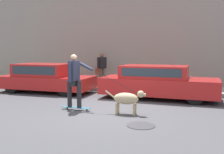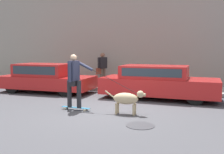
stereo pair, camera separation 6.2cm
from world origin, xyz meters
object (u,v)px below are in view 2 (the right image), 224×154
object	(u,v)px
parked_car_0	(46,78)
parked_car_1	(158,82)
dog	(127,99)
skateboarder	(74,79)
pedestrian_with_bag	(102,67)
fire_hydrant	(107,84)

from	to	relation	value
parked_car_0	parked_car_1	size ratio (longest dim) A/B	0.95
dog	skateboarder	xyz separation A→B (m)	(-1.69, 0.02, 0.53)
pedestrian_with_bag	parked_car_1	bearing A→B (deg)	167.65
parked_car_0	parked_car_1	xyz separation A→B (m)	(4.93, 0.00, 0.01)
dog	skateboarder	distance (m)	1.77
fire_hydrant	dog	bearing A→B (deg)	-61.60
skateboarder	pedestrian_with_bag	xyz separation A→B (m)	(-1.03, 5.10, 0.03)
pedestrian_with_bag	skateboarder	bearing A→B (deg)	125.90
parked_car_0	skateboarder	world-z (taller)	skateboarder
parked_car_0	pedestrian_with_bag	xyz separation A→B (m)	(1.75, 2.38, 0.39)
parked_car_0	skateboarder	xyz separation A→B (m)	(2.78, -2.72, 0.37)
skateboarder	fire_hydrant	distance (m)	3.50
dog	skateboarder	bearing A→B (deg)	178.00
parked_car_0	dog	size ratio (longest dim) A/B	3.44
skateboarder	pedestrian_with_bag	size ratio (longest dim) A/B	1.63
parked_car_0	parked_car_1	distance (m)	4.93
parked_car_1	skateboarder	world-z (taller)	skateboarder
dog	skateboarder	size ratio (longest dim) A/B	0.48
pedestrian_with_bag	fire_hydrant	xyz separation A→B (m)	(0.86, -1.66, -0.65)
dog	pedestrian_with_bag	size ratio (longest dim) A/B	0.78
parked_car_1	pedestrian_with_bag	distance (m)	3.99
skateboarder	pedestrian_with_bag	distance (m)	5.20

